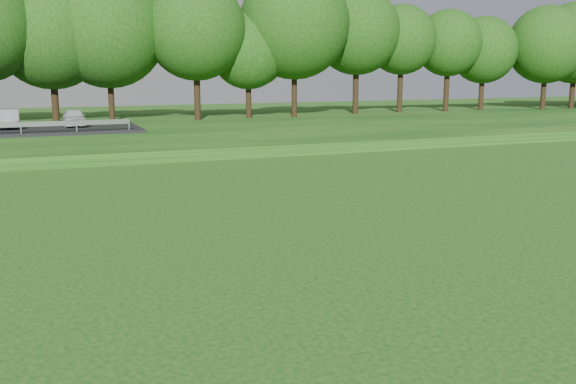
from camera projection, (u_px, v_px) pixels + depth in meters
name	position (u px, v px, depth m)	size (l,w,h in m)	color
berm	(290.00, 124.00, 49.83)	(130.00, 30.00, 0.60)	#0D4311
walking_path	(381.00, 149.00, 37.14)	(130.00, 1.60, 0.04)	gray
treeline	(271.00, 24.00, 51.99)	(104.00, 7.00, 15.00)	#0E3C0E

